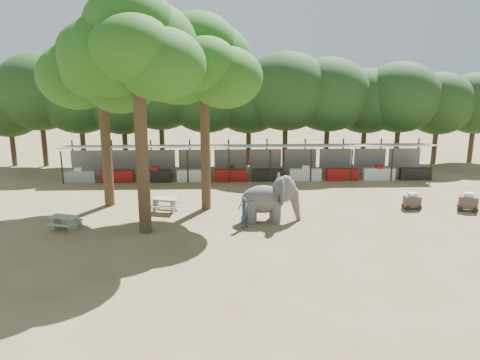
{
  "coord_description": "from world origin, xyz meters",
  "views": [
    {
      "loc": [
        -1.97,
        -21.09,
        8.31
      ],
      "look_at": [
        -1.0,
        5.0,
        2.0
      ],
      "focal_mm": 35.0,
      "sensor_mm": 36.0,
      "label": 1
    }
  ],
  "objects_px": {
    "picnic_table_far": "(164,203)",
    "elephant": "(271,198)",
    "picnic_table_near": "(64,221)",
    "cart_front": "(412,201)",
    "yard_tree_left": "(99,69)",
    "yard_tree_center": "(135,48)",
    "handler": "(245,213)",
    "cart_back": "(468,202)",
    "yard_tree_back": "(202,63)"
  },
  "relations": [
    {
      "from": "yard_tree_left",
      "to": "cart_front",
      "type": "xyz_separation_m",
      "value": [
        18.51,
        -1.7,
        -7.71
      ]
    },
    {
      "from": "picnic_table_near",
      "to": "cart_front",
      "type": "xyz_separation_m",
      "value": [
        19.71,
        2.93,
        0.02
      ]
    },
    {
      "from": "picnic_table_far",
      "to": "yard_tree_left",
      "type": "bearing_deg",
      "value": 170.1
    },
    {
      "from": "picnic_table_near",
      "to": "cart_back",
      "type": "relative_size",
      "value": 1.34
    },
    {
      "from": "yard_tree_center",
      "to": "picnic_table_near",
      "type": "distance_m",
      "value": 9.7
    },
    {
      "from": "yard_tree_left",
      "to": "yard_tree_center",
      "type": "distance_m",
      "value": 5.92
    },
    {
      "from": "picnic_table_far",
      "to": "cart_front",
      "type": "height_order",
      "value": "cart_front"
    },
    {
      "from": "handler",
      "to": "picnic_table_near",
      "type": "height_order",
      "value": "handler"
    },
    {
      "from": "yard_tree_center",
      "to": "elephant",
      "type": "height_order",
      "value": "yard_tree_center"
    },
    {
      "from": "yard_tree_back",
      "to": "cart_back",
      "type": "distance_m",
      "value": 17.64
    },
    {
      "from": "yard_tree_center",
      "to": "yard_tree_left",
      "type": "bearing_deg",
      "value": 120.96
    },
    {
      "from": "picnic_table_far",
      "to": "cart_back",
      "type": "distance_m",
      "value": 17.99
    },
    {
      "from": "yard_tree_back",
      "to": "cart_front",
      "type": "bearing_deg",
      "value": -3.22
    },
    {
      "from": "handler",
      "to": "cart_back",
      "type": "relative_size",
      "value": 1.23
    },
    {
      "from": "elephant",
      "to": "cart_front",
      "type": "xyz_separation_m",
      "value": [
        8.74,
        1.92,
        -0.8
      ]
    },
    {
      "from": "yard_tree_left",
      "to": "picnic_table_far",
      "type": "relative_size",
      "value": 5.65
    },
    {
      "from": "picnic_table_near",
      "to": "cart_front",
      "type": "relative_size",
      "value": 1.73
    },
    {
      "from": "cart_back",
      "to": "handler",
      "type": "bearing_deg",
      "value": -146.36
    },
    {
      "from": "picnic_table_far",
      "to": "elephant",
      "type": "bearing_deg",
      "value": -3.13
    },
    {
      "from": "yard_tree_left",
      "to": "yard_tree_back",
      "type": "relative_size",
      "value": 0.97
    },
    {
      "from": "picnic_table_near",
      "to": "yard_tree_left",
      "type": "bearing_deg",
      "value": 93.76
    },
    {
      "from": "yard_tree_center",
      "to": "picnic_table_far",
      "type": "bearing_deg",
      "value": 78.21
    },
    {
      "from": "elephant",
      "to": "picnic_table_far",
      "type": "bearing_deg",
      "value": 161.26
    },
    {
      "from": "handler",
      "to": "elephant",
      "type": "bearing_deg",
      "value": -12.38
    },
    {
      "from": "handler",
      "to": "cart_back",
      "type": "distance_m",
      "value": 13.62
    },
    {
      "from": "yard_tree_left",
      "to": "cart_back",
      "type": "relative_size",
      "value": 8.27
    },
    {
      "from": "picnic_table_far",
      "to": "yard_tree_center",
      "type": "bearing_deg",
      "value": -87.19
    },
    {
      "from": "picnic_table_far",
      "to": "cart_front",
      "type": "bearing_deg",
      "value": 14.52
    },
    {
      "from": "yard_tree_left",
      "to": "elephant",
      "type": "height_order",
      "value": "yard_tree_left"
    },
    {
      "from": "elephant",
      "to": "picnic_table_near",
      "type": "relative_size",
      "value": 1.88
    },
    {
      "from": "yard_tree_left",
      "to": "picnic_table_far",
      "type": "height_order",
      "value": "yard_tree_left"
    },
    {
      "from": "yard_tree_center",
      "to": "elephant",
      "type": "xyz_separation_m",
      "value": [
        6.76,
        1.38,
        -7.92
      ]
    },
    {
      "from": "yard_tree_left",
      "to": "yard_tree_back",
      "type": "distance_m",
      "value": 6.09
    },
    {
      "from": "cart_front",
      "to": "cart_back",
      "type": "bearing_deg",
      "value": -9.65
    },
    {
      "from": "yard_tree_left",
      "to": "picnic_table_far",
      "type": "distance_m",
      "value": 8.67
    },
    {
      "from": "yard_tree_left",
      "to": "cart_back",
      "type": "xyz_separation_m",
      "value": [
        21.68,
        -2.2,
        -7.65
      ]
    },
    {
      "from": "yard_tree_left",
      "to": "cart_back",
      "type": "bearing_deg",
      "value": -5.81
    },
    {
      "from": "yard_tree_back",
      "to": "yard_tree_center",
      "type": "bearing_deg",
      "value": -126.86
    },
    {
      "from": "yard_tree_center",
      "to": "picnic_table_near",
      "type": "relative_size",
      "value": 6.76
    },
    {
      "from": "yard_tree_center",
      "to": "cart_front",
      "type": "distance_m",
      "value": 18.09
    },
    {
      "from": "yard_tree_left",
      "to": "elephant",
      "type": "bearing_deg",
      "value": -20.36
    },
    {
      "from": "picnic_table_far",
      "to": "handler",
      "type": "bearing_deg",
      "value": -18.88
    },
    {
      "from": "elephant",
      "to": "yard_tree_left",
      "type": "bearing_deg",
      "value": 158.63
    },
    {
      "from": "yard_tree_back",
      "to": "handler",
      "type": "xyz_separation_m",
      "value": [
        2.3,
        -3.73,
        -7.72
      ]
    },
    {
      "from": "yard_tree_back",
      "to": "picnic_table_far",
      "type": "distance_m",
      "value": 8.36
    },
    {
      "from": "yard_tree_left",
      "to": "handler",
      "type": "xyz_separation_m",
      "value": [
        8.3,
        -4.73,
        -7.38
      ]
    },
    {
      "from": "handler",
      "to": "cart_back",
      "type": "bearing_deg",
      "value": -38.66
    },
    {
      "from": "yard_tree_left",
      "to": "elephant",
      "type": "distance_m",
      "value": 12.5
    },
    {
      "from": "yard_tree_center",
      "to": "elephant",
      "type": "relative_size",
      "value": 3.6
    },
    {
      "from": "yard_tree_back",
      "to": "handler",
      "type": "distance_m",
      "value": 8.88
    }
  ]
}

